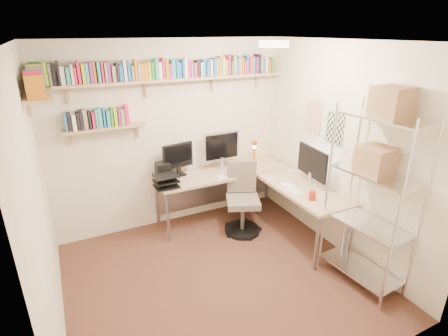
{
  "coord_description": "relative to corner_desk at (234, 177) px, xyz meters",
  "views": [
    {
      "loc": [
        -1.37,
        -2.87,
        2.59
      ],
      "look_at": [
        0.32,
        0.55,
        1.08
      ],
      "focal_mm": 28.0,
      "sensor_mm": 36.0,
      "label": 1
    }
  ],
  "objects": [
    {
      "name": "wire_rack",
      "position": [
        0.68,
        -1.68,
        0.71
      ],
      "size": [
        0.48,
        0.87,
        2.13
      ],
      "rotation": [
        0.0,
        0.0,
        0.09
      ],
      "color": "silver",
      "rests_on": "ground"
    },
    {
      "name": "office_chair",
      "position": [
        0.04,
        -0.17,
        -0.32
      ],
      "size": [
        0.56,
        0.56,
        0.97
      ],
      "rotation": [
        0.0,
        0.0,
        -0.39
      ],
      "color": "black",
      "rests_on": "ground"
    },
    {
      "name": "corner_desk",
      "position": [
        0.0,
        0.0,
        0.0
      ],
      "size": [
        1.99,
        1.91,
        1.27
      ],
      "color": "tan",
      "rests_on": "ground"
    },
    {
      "name": "ground",
      "position": [
        -0.68,
        -0.97,
        -0.73
      ],
      "size": [
        3.2,
        3.2,
        0.0
      ],
      "primitive_type": "plane",
      "color": "#43281D",
      "rests_on": "ground"
    },
    {
      "name": "room_shell",
      "position": [
        -0.67,
        -0.97,
        0.82
      ],
      "size": [
        3.24,
        3.04,
        2.52
      ],
      "color": "beige",
      "rests_on": "ground"
    },
    {
      "name": "wall_shelves",
      "position": [
        -1.1,
        0.33,
        1.3
      ],
      "size": [
        3.12,
        1.09,
        0.8
      ],
      "color": "tan",
      "rests_on": "ground"
    }
  ]
}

